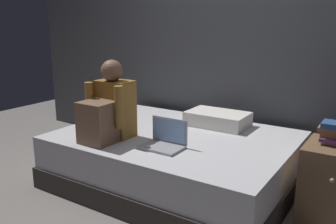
{
  "coord_description": "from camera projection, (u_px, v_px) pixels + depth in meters",
  "views": [
    {
      "loc": [
        1.37,
        -2.24,
        1.41
      ],
      "look_at": [
        -0.15,
        0.1,
        0.71
      ],
      "focal_mm": 38.32,
      "sensor_mm": 36.0,
      "label": 1
    }
  ],
  "objects": [
    {
      "name": "laptop",
      "position": [
        165.0,
        140.0,
        2.79
      ],
      "size": [
        0.32,
        0.23,
        0.22
      ],
      "color": "#9EA0A5",
      "rests_on": "bed"
    },
    {
      "name": "pillow",
      "position": [
        218.0,
        119.0,
        3.37
      ],
      "size": [
        0.56,
        0.36,
        0.13
      ],
      "primitive_type": "cube",
      "color": "silver",
      "rests_on": "bed"
    },
    {
      "name": "person_sitting",
      "position": [
        108.0,
        109.0,
        2.95
      ],
      "size": [
        0.39,
        0.44,
        0.66
      ],
      "color": "olive",
      "rests_on": "bed"
    },
    {
      "name": "bed",
      "position": [
        175.0,
        159.0,
        3.18
      ],
      "size": [
        2.0,
        1.5,
        0.46
      ],
      "color": "#332D2B",
      "rests_on": "ground_plane"
    },
    {
      "name": "ground_plane",
      "position": [
        177.0,
        202.0,
        2.89
      ],
      "size": [
        8.0,
        8.0,
        0.0
      ],
      "primitive_type": "plane",
      "color": "gray"
    },
    {
      "name": "wall_back",
      "position": [
        241.0,
        29.0,
        3.53
      ],
      "size": [
        5.6,
        0.1,
        2.7
      ],
      "primitive_type": "cube",
      "color": "#4C4F54",
      "rests_on": "ground_plane"
    },
    {
      "name": "nightstand",
      "position": [
        336.0,
        186.0,
        2.5
      ],
      "size": [
        0.44,
        0.46,
        0.59
      ],
      "color": "brown",
      "rests_on": "ground_plane"
    }
  ]
}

